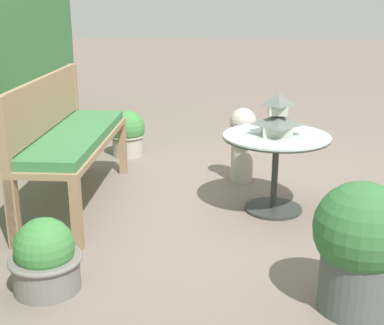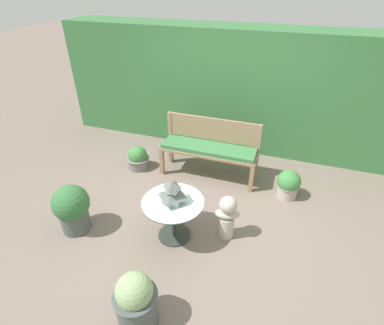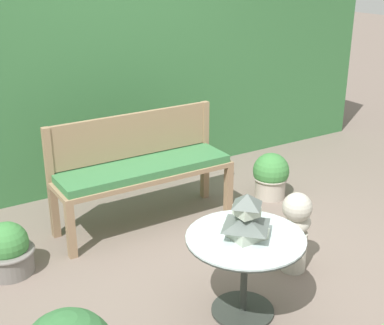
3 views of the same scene
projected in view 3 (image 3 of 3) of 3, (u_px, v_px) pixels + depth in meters
ground at (223, 273)px, 3.85m from camera, size 30.00×30.00×0.00m
foliage_hedge_back at (92, 74)px, 5.29m from camera, size 6.40×0.80×2.07m
garden_bench at (144, 173)px, 4.38m from camera, size 1.50×0.44×0.54m
bench_backrest at (133, 142)px, 4.46m from camera, size 1.50×0.06×0.92m
patio_table at (245, 253)px, 3.27m from camera, size 0.73×0.73×0.55m
pagoda_birdhouse at (246, 219)px, 3.19m from camera, size 0.27×0.27×0.28m
garden_bust at (296, 229)px, 3.77m from camera, size 0.33×0.23×0.60m
potted_plant_path_edge at (271, 176)px, 4.98m from camera, size 0.34×0.34×0.43m
potted_plant_table_far at (8, 251)px, 3.79m from camera, size 0.38×0.38×0.39m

